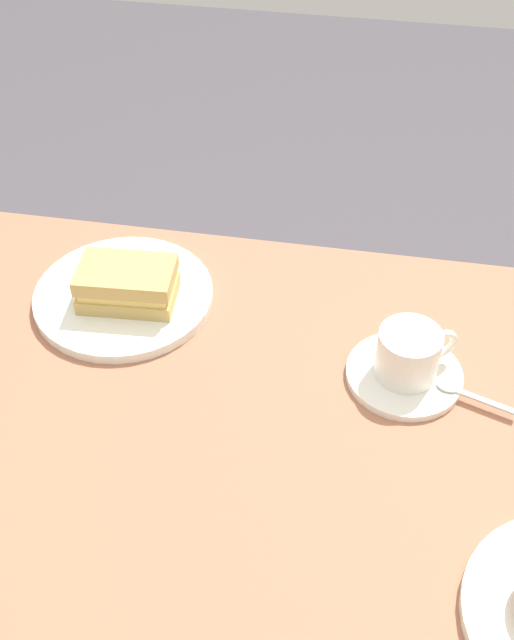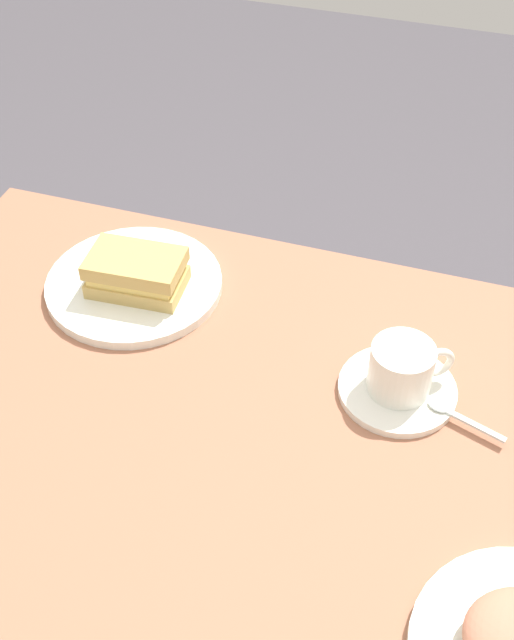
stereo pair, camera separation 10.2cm
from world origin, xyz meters
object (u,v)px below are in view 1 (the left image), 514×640
object	(u,v)px
sandwich_plate	(124,296)
sandwich_front	(127,284)
spoon	(462,392)
coffee_cup	(410,352)
coffee_saucer	(404,375)
dining_table	(327,480)

from	to	relation	value
sandwich_plate	sandwich_front	size ratio (longest dim) A/B	1.86
spoon	sandwich_front	bearing A→B (deg)	168.44
sandwich_front	coffee_cup	size ratio (longest dim) A/B	1.33
coffee_saucer	coffee_cup	size ratio (longest dim) A/B	1.46
dining_table	coffee_cup	bearing A→B (deg)	52.49
coffee_saucer	spoon	world-z (taller)	spoon
coffee_cup	spoon	bearing A→B (deg)	-19.86
dining_table	sandwich_front	xyz separation A→B (m)	(-0.29, 0.17, 0.13)
coffee_cup	spoon	distance (m)	0.08
sandwich_front	dining_table	bearing A→B (deg)	-30.06
sandwich_plate	coffee_cup	world-z (taller)	coffee_cup
spoon	dining_table	bearing A→B (deg)	-151.75
sandwich_front	spoon	distance (m)	0.45
spoon	coffee_saucer	bearing A→B (deg)	161.31
dining_table	coffee_cup	size ratio (longest dim) A/B	12.13
coffee_saucer	spoon	xyz separation A→B (m)	(0.07, -0.02, 0.01)
coffee_saucer	coffee_cup	distance (m)	0.04
coffee_cup	sandwich_front	bearing A→B (deg)	170.02
dining_table	coffee_saucer	bearing A→B (deg)	52.81
coffee_saucer	spoon	bearing A→B (deg)	-18.69
sandwich_front	spoon	xyz separation A→B (m)	(0.44, -0.09, -0.03)
sandwich_plate	coffee_saucer	size ratio (longest dim) A/B	1.69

